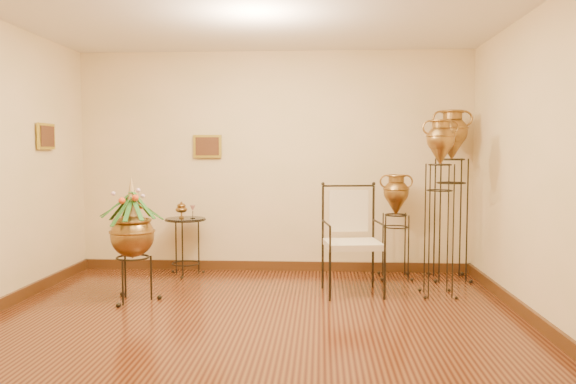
# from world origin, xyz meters

# --- Properties ---
(ground) EXTENTS (5.00, 5.00, 0.00)m
(ground) POSITION_xyz_m (0.00, 0.00, 0.00)
(ground) COLOR brown
(ground) RESTS_ON ground
(room_shell) EXTENTS (5.02, 5.02, 2.81)m
(room_shell) POSITION_xyz_m (-0.01, 0.01, 1.73)
(room_shell) COLOR #FCD6A2
(room_shell) RESTS_ON ground
(amphora_tall) EXTENTS (0.45, 0.45, 1.88)m
(amphora_tall) POSITION_xyz_m (1.85, 1.33, 0.96)
(amphora_tall) COLOR black
(amphora_tall) RESTS_ON ground
(amphora_mid) EXTENTS (0.47, 0.47, 2.05)m
(amphora_mid) POSITION_xyz_m (2.15, 2.12, 1.03)
(amphora_mid) COLOR black
(amphora_mid) RESTS_ON ground
(amphora_short) EXTENTS (0.50, 0.50, 1.28)m
(amphora_short) POSITION_xyz_m (1.51, 2.15, 0.64)
(amphora_short) COLOR black
(amphora_short) RESTS_ON ground
(planter_urn) EXTENTS (0.76, 0.76, 1.31)m
(planter_urn) POSITION_xyz_m (-1.32, 0.92, 0.73)
(planter_urn) COLOR black
(planter_urn) RESTS_ON ground
(armchair) EXTENTS (0.74, 0.70, 1.17)m
(armchair) POSITION_xyz_m (0.94, 1.33, 0.59)
(armchair) COLOR black
(armchair) RESTS_ON ground
(side_table) EXTENTS (0.53, 0.53, 0.90)m
(side_table) POSITION_xyz_m (-1.07, 2.15, 0.37)
(side_table) COLOR black
(side_table) RESTS_ON ground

